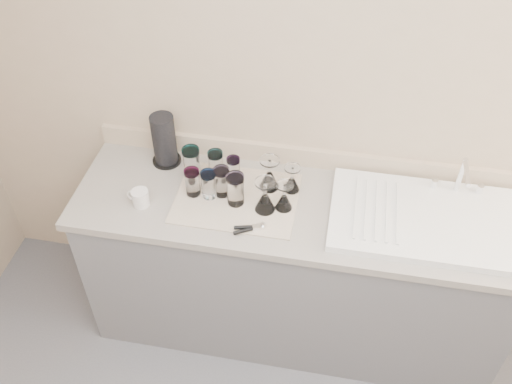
% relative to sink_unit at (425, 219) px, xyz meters
% --- Properties ---
extents(room_envelope, '(3.54, 3.50, 2.52)m').
position_rel_sink_unit_xyz_m(room_envelope, '(-0.55, -1.20, 0.64)').
color(room_envelope, '#55555B').
rests_on(room_envelope, ground).
extents(counter_unit, '(2.06, 0.62, 0.90)m').
position_rel_sink_unit_xyz_m(counter_unit, '(-0.55, -0.00, -0.47)').
color(counter_unit, '#5E5E63').
rests_on(counter_unit, ground).
extents(sink_unit, '(0.82, 0.50, 0.22)m').
position_rel_sink_unit_xyz_m(sink_unit, '(0.00, 0.00, 0.00)').
color(sink_unit, white).
rests_on(sink_unit, counter_unit).
extents(dish_towel, '(0.55, 0.42, 0.01)m').
position_rel_sink_unit_xyz_m(dish_towel, '(-0.84, -0.01, -0.02)').
color(dish_towel, beige).
rests_on(dish_towel, counter_unit).
extents(tumbler_teal, '(0.08, 0.08, 0.16)m').
position_rel_sink_unit_xyz_m(tumbler_teal, '(-1.07, 0.10, 0.07)').
color(tumbler_teal, white).
rests_on(tumbler_teal, dish_towel).
extents(tumbler_cyan, '(0.07, 0.07, 0.14)m').
position_rel_sink_unit_xyz_m(tumbler_cyan, '(-0.96, 0.12, 0.06)').
color(tumbler_cyan, white).
rests_on(tumbler_cyan, dish_towel).
extents(tumbler_purple, '(0.06, 0.06, 0.13)m').
position_rel_sink_unit_xyz_m(tumbler_purple, '(-0.88, 0.11, 0.05)').
color(tumbler_purple, white).
rests_on(tumbler_purple, dish_towel).
extents(tumbler_magenta, '(0.07, 0.07, 0.14)m').
position_rel_sink_unit_xyz_m(tumbler_magenta, '(-1.04, -0.02, 0.06)').
color(tumbler_magenta, white).
rests_on(tumbler_magenta, dish_towel).
extents(tumbler_blue, '(0.07, 0.07, 0.14)m').
position_rel_sink_unit_xyz_m(tumbler_blue, '(-0.96, -0.02, 0.06)').
color(tumbler_blue, white).
rests_on(tumbler_blue, dish_towel).
extents(tumbler_lavender, '(0.08, 0.08, 0.16)m').
position_rel_sink_unit_xyz_m(tumbler_lavender, '(-0.84, -0.04, 0.07)').
color(tumbler_lavender, white).
rests_on(tumbler_lavender, dish_towel).
extents(tumbler_extra, '(0.07, 0.07, 0.15)m').
position_rel_sink_unit_xyz_m(tumbler_extra, '(-0.91, 0.01, 0.06)').
color(tumbler_extra, white).
rests_on(tumbler_extra, dish_towel).
extents(goblet_back_left, '(0.09, 0.09, 0.16)m').
position_rel_sink_unit_xyz_m(goblet_back_left, '(-0.70, 0.09, 0.04)').
color(goblet_back_left, white).
rests_on(goblet_back_left, dish_towel).
extents(goblet_back_right, '(0.07, 0.07, 0.13)m').
position_rel_sink_unit_xyz_m(goblet_back_right, '(-0.60, 0.09, 0.03)').
color(goblet_back_right, white).
rests_on(goblet_back_right, dish_towel).
extents(goblet_front_left, '(0.09, 0.09, 0.16)m').
position_rel_sink_unit_xyz_m(goblet_front_left, '(-0.70, -0.06, 0.04)').
color(goblet_front_left, white).
rests_on(goblet_front_left, dish_towel).
extents(goblet_front_right, '(0.08, 0.08, 0.14)m').
position_rel_sink_unit_xyz_m(goblet_front_right, '(-0.62, -0.03, 0.04)').
color(goblet_front_right, white).
rests_on(goblet_front_right, dish_towel).
extents(can_opener, '(0.13, 0.08, 0.02)m').
position_rel_sink_unit_xyz_m(can_opener, '(-0.74, -0.19, -0.00)').
color(can_opener, silver).
rests_on(can_opener, dish_towel).
extents(white_mug, '(0.11, 0.09, 0.08)m').
position_rel_sink_unit_xyz_m(white_mug, '(-1.26, -0.12, 0.02)').
color(white_mug, silver).
rests_on(white_mug, counter_unit).
extents(paper_towel_roll, '(0.14, 0.14, 0.26)m').
position_rel_sink_unit_xyz_m(paper_towel_roll, '(-1.23, 0.19, 0.11)').
color(paper_towel_roll, black).
rests_on(paper_towel_roll, counter_unit).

